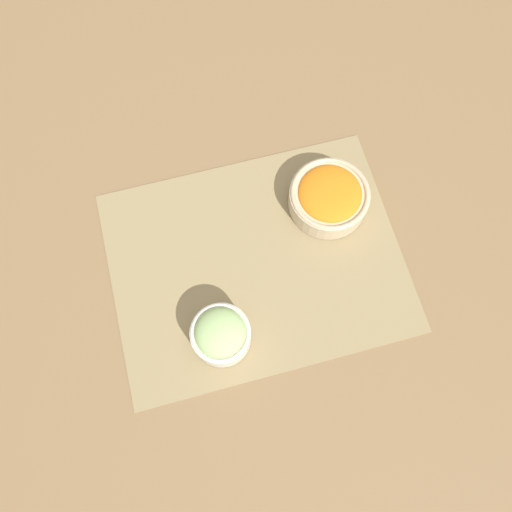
{
  "coord_description": "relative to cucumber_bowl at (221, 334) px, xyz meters",
  "views": [
    {
      "loc": [
        -0.08,
        -0.3,
        0.95
      ],
      "look_at": [
        0.0,
        0.0,
        0.03
      ],
      "focal_mm": 35.0,
      "sensor_mm": 36.0,
      "label": 1
    }
  ],
  "objects": [
    {
      "name": "cucumber_bowl",
      "position": [
        0.0,
        0.0,
        0.0
      ],
      "size": [
        0.11,
        0.11,
        0.08
      ],
      "color": "silver",
      "rests_on": "placemat"
    },
    {
      "name": "carrot_bowl",
      "position": [
        0.28,
        0.22,
        -0.01
      ],
      "size": [
        0.16,
        0.16,
        0.06
      ],
      "color": "#C6B28E",
      "rests_on": "placemat"
    },
    {
      "name": "ground_plane",
      "position": [
        0.1,
        0.13,
        -0.05
      ],
      "size": [
        3.0,
        3.0,
        0.0
      ],
      "primitive_type": "plane",
      "color": "olive"
    },
    {
      "name": "placemat",
      "position": [
        0.1,
        0.13,
        -0.04
      ],
      "size": [
        0.58,
        0.45,
        0.0
      ],
      "color": "#937F56",
      "rests_on": "ground_plane"
    }
  ]
}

